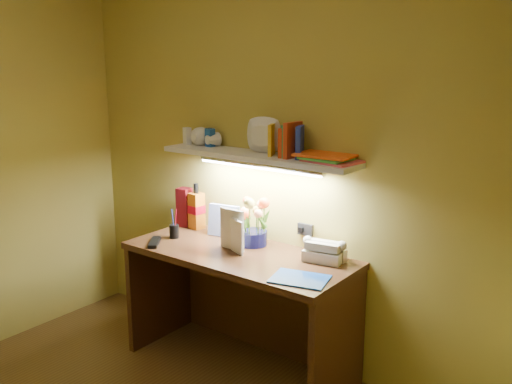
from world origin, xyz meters
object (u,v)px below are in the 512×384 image
at_px(desk_clock, 341,255).
at_px(whisky_bottle, 196,206).
at_px(flower_bouquet, 253,220).
at_px(desk, 239,311).
at_px(telephone, 325,249).

height_order(desk_clock, whisky_bottle, whisky_bottle).
bearing_deg(flower_bouquet, desk, -84.22).
distance_m(flower_bouquet, whisky_bottle, 0.51).
bearing_deg(whisky_bottle, flower_bouquet, -5.61).
xyz_separation_m(telephone, desk_clock, (0.08, 0.04, -0.03)).
relative_size(telephone, whisky_bottle, 0.70).
bearing_deg(telephone, flower_bouquet, 172.27).
relative_size(telephone, desk_clock, 2.92).
xyz_separation_m(flower_bouquet, desk_clock, (0.57, 0.06, -0.12)).
bearing_deg(desk, flower_bouquet, 95.78).
height_order(desk, flower_bouquet, flower_bouquet).
xyz_separation_m(flower_bouquet, telephone, (0.49, 0.02, -0.09)).
xyz_separation_m(desk_clock, whisky_bottle, (-1.08, -0.01, 0.12)).
bearing_deg(whisky_bottle, telephone, -1.54).
bearing_deg(desk, whisky_bottle, 158.36).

